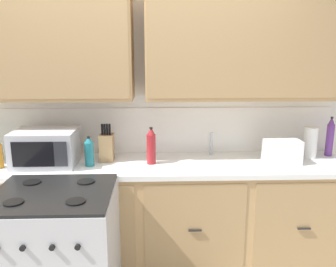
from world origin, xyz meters
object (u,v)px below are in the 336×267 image
at_px(stove_range, 58,258).
at_px(bottle_teal, 89,152).
at_px(paper_towel_roll, 310,142).
at_px(bottle_red, 151,146).
at_px(toaster, 282,151).
at_px(bottle_violet, 330,137).
at_px(knife_block, 107,147).
at_px(microwave, 46,148).

distance_m(stove_range, bottle_teal, 0.82).
relative_size(stove_range, paper_towel_roll, 3.65).
bearing_deg(bottle_red, toaster, -0.83).
height_order(bottle_violet, bottle_teal, bottle_violet).
distance_m(stove_range, bottle_red, 1.05).
bearing_deg(bottle_violet, paper_towel_roll, -168.11).
relative_size(paper_towel_roll, bottle_teal, 1.09).
bearing_deg(paper_towel_roll, bottle_red, -174.36).
relative_size(stove_range, bottle_teal, 3.97).
distance_m(knife_block, bottle_red, 0.38).
height_order(bottle_red, bottle_teal, bottle_red).
relative_size(microwave, paper_towel_roll, 1.85).
relative_size(stove_range, knife_block, 3.06).
bearing_deg(toaster, knife_block, 175.60).
bearing_deg(microwave, knife_block, 11.23).
xyz_separation_m(microwave, knife_block, (0.47, 0.09, -0.02)).
height_order(stove_range, bottle_teal, bottle_teal).
relative_size(paper_towel_roll, bottle_violet, 0.77).
bearing_deg(stove_range, bottle_red, 44.73).
bearing_deg(toaster, stove_range, -160.32).
height_order(microwave, knife_block, knife_block).
distance_m(stove_range, toaster, 1.85).
relative_size(knife_block, bottle_red, 1.04).
height_order(stove_range, toaster, toaster).
distance_m(knife_block, bottle_teal, 0.18).
xyz_separation_m(microwave, bottle_teal, (0.35, -0.04, -0.02)).
xyz_separation_m(toaster, bottle_teal, (-1.53, -0.02, 0.02)).
relative_size(knife_block, paper_towel_roll, 1.19).
distance_m(microwave, toaster, 1.88).
xyz_separation_m(microwave, bottle_violet, (2.36, 0.17, 0.03)).
bearing_deg(bottle_red, bottle_violet, 6.41).
xyz_separation_m(bottle_violet, bottle_teal, (-2.01, -0.21, -0.05)).
xyz_separation_m(paper_towel_roll, bottle_violet, (0.19, 0.04, 0.04)).
xyz_separation_m(knife_block, paper_towel_roll, (1.70, 0.04, 0.01)).
xyz_separation_m(stove_range, microwave, (-0.21, 0.61, 0.59)).
bearing_deg(microwave, stove_range, -70.79).
bearing_deg(toaster, bottle_violet, 21.44).
relative_size(microwave, knife_block, 1.55).
distance_m(toaster, knife_block, 1.42).
bearing_deg(bottle_violet, stove_range, -159.92).
bearing_deg(bottle_violet, knife_block, -177.65).
distance_m(toaster, bottle_red, 1.05).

